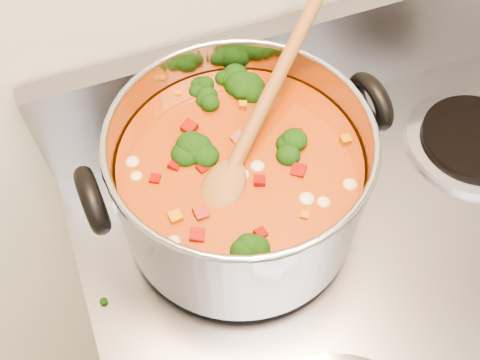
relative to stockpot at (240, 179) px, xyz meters
name	(u,v)px	position (x,y,z in m)	size (l,w,h in m)	color
stockpot	(240,179)	(0.00, 0.00, 0.00)	(0.35, 0.29, 0.17)	#A8A8B0
wooden_spoon	(249,135)	(0.02, 0.02, 0.06)	(0.25, 0.23, 0.10)	brown
cooktop_crumbs	(270,346)	(-0.03, -0.17, -0.09)	(0.22, 0.11, 0.01)	black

